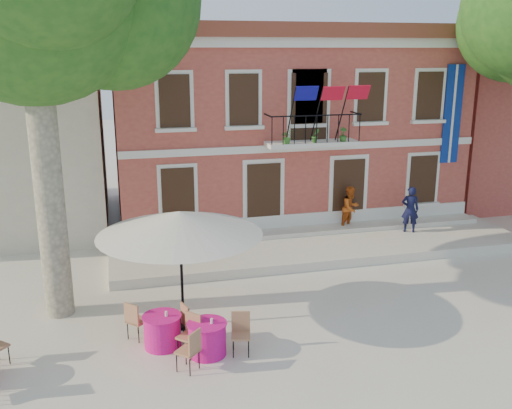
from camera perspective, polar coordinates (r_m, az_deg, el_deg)
The scene contains 9 objects.
ground at distance 15.10m, azimuth 5.26°, elevation -10.78°, with size 90.00×90.00×0.00m, color beige.
main_building at distance 23.87m, azimuth 2.01°, elevation 8.41°, with size 13.50×9.59×7.50m.
neighbor_east at distance 30.40m, azimuth 23.89°, elevation 7.53°, with size 9.40×9.40×6.40m.
terrace at distance 19.50m, azimuth 6.52°, elevation -4.21°, with size 14.00×3.40×0.30m, color silver.
patio_umbrella at distance 13.59m, azimuth -7.63°, elevation -1.88°, with size 3.95×3.95×2.94m.
pedestrian_navy at distance 20.95m, azimuth 15.16°, elevation -0.47°, with size 0.61×0.40×1.66m, color black.
pedestrian_orange at distance 20.81m, azimuth 9.45°, elevation -0.35°, with size 0.77×0.60×1.59m, color #C35217.
cafe_table_0 at distance 13.06m, azimuth -4.90°, elevation -13.06°, with size 1.79×1.82×0.95m.
cafe_table_1 at distance 13.51m, azimuth -9.35°, elevation -12.25°, with size 1.64×1.67×0.95m.
Camera 1 is at (-4.66, -12.76, 6.60)m, focal length 40.00 mm.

